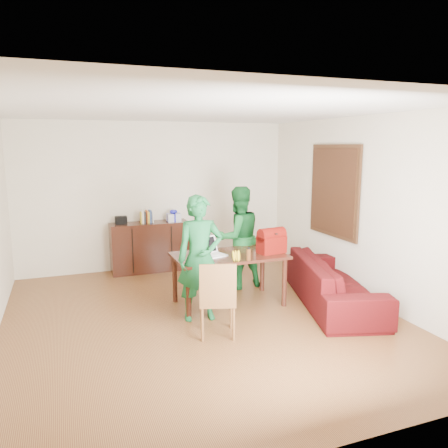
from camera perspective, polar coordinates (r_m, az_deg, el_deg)
name	(u,v)px	position (r m, az deg, el deg)	size (l,w,h in m)	color
room	(199,220)	(5.70, -3.22, 0.46)	(5.20, 5.70, 2.90)	#4D2313
table	(229,261)	(6.27, 0.64, -4.79)	(1.58, 0.89, 0.74)	black
chair	(217,314)	(5.36, -0.88, -11.66)	(0.53, 0.51, 0.94)	brown
person_near	(200,258)	(5.71, -3.16, -4.48)	(0.60, 0.40, 1.65)	#155F2E
person_far	(238,237)	(7.00, 1.85, -1.76)	(0.80, 0.62, 1.64)	#135722
laptop	(212,253)	(6.13, -1.54, -3.82)	(0.42, 0.34, 0.26)	white
bananas	(236,259)	(5.88, 1.61, -4.60)	(0.15, 0.09, 0.06)	gold
bottle	(249,254)	(5.92, 3.24, -3.92)	(0.06, 0.06, 0.18)	#572E13
red_bag	(272,243)	(6.34, 6.22, -2.49)	(0.39, 0.23, 0.29)	#690A07
sofa	(333,282)	(6.56, 14.08, -7.32)	(2.27, 0.89, 0.66)	#360708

